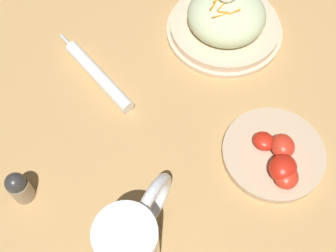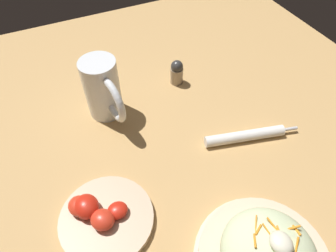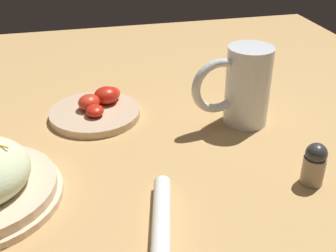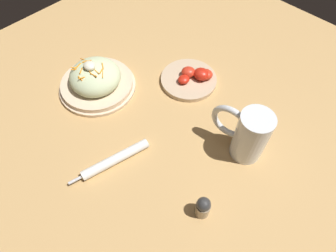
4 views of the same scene
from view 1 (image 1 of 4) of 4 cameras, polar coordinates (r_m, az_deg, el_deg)
ground_plane at (r=0.75m, az=4.59°, el=-1.50°), size 1.43×1.43×0.00m
salad_plate at (r=0.87m, az=7.78°, el=13.92°), size 0.24×0.24×0.11m
beer_mug at (r=0.61m, az=-4.86°, el=-15.62°), size 0.16×0.08×0.15m
napkin_roll at (r=0.81m, az=-9.41°, el=6.79°), size 0.07×0.22×0.03m
tomato_plate at (r=0.74m, az=14.30°, el=-3.86°), size 0.18×0.18×0.05m
salt_shaker at (r=0.71m, az=-19.47°, el=-7.79°), size 0.03×0.03×0.07m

